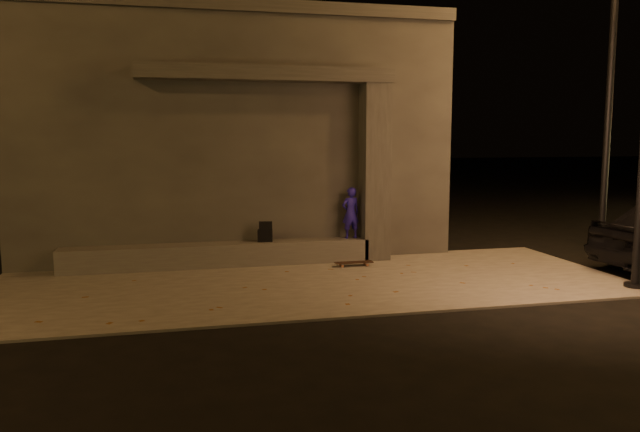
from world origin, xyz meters
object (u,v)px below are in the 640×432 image
object	(u,v)px
column	(375,172)
skateboarder	(351,213)
backpack	(265,234)
skateboard	(354,263)

from	to	relation	value
column	skateboarder	world-z (taller)	column
backpack	skateboard	size ratio (longest dim) A/B	0.55
skateboarder	skateboard	world-z (taller)	skateboarder
backpack	skateboard	world-z (taller)	backpack
skateboarder	skateboard	size ratio (longest dim) A/B	1.38
column	skateboarder	xyz separation A→B (m)	(-0.51, 0.00, -0.82)
skateboarder	column	bearing A→B (deg)	171.17
skateboarder	backpack	distance (m)	1.82
backpack	column	bearing A→B (deg)	9.87
backpack	skateboard	xyz separation A→B (m)	(1.66, -0.65, -0.52)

